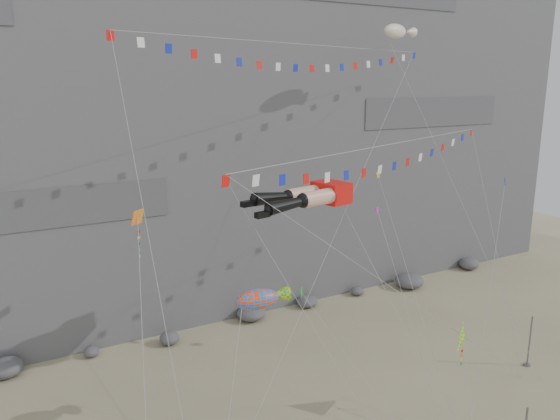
# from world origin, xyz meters

# --- Properties ---
(ground) EXTENTS (120.00, 120.00, 0.00)m
(ground) POSITION_xyz_m (0.00, 0.00, 0.00)
(ground) COLOR tan
(ground) RESTS_ON ground
(cliff) EXTENTS (80.00, 28.00, 50.00)m
(cliff) POSITION_xyz_m (0.00, 32.00, 25.00)
(cliff) COLOR slate
(cliff) RESTS_ON ground
(talus_boulders) EXTENTS (60.00, 3.00, 1.20)m
(talus_boulders) POSITION_xyz_m (0.00, 17.00, 0.60)
(talus_boulders) COLOR #59595E
(talus_boulders) RESTS_ON ground
(anchor_pole_right) EXTENTS (0.12, 0.12, 4.05)m
(anchor_pole_right) POSITION_xyz_m (14.67, -0.70, 2.03)
(anchor_pole_right) COLOR slate
(anchor_pole_right) RESTS_ON ground
(legs_kite) EXTENTS (8.39, 14.57, 18.91)m
(legs_kite) POSITION_xyz_m (-1.17, 5.77, 13.62)
(legs_kite) COLOR red
(legs_kite) RESTS_ON ground
(flag_banner_upper) EXTENTS (29.55, 19.01, 31.09)m
(flag_banner_upper) POSITION_xyz_m (1.38, 10.56, 23.69)
(flag_banner_upper) COLOR red
(flag_banner_upper) RESTS_ON ground
(flag_banner_lower) EXTENTS (27.14, 10.94, 20.44)m
(flag_banner_lower) POSITION_xyz_m (2.58, 2.26, 17.20)
(flag_banner_lower) COLOR red
(flag_banner_lower) RESTS_ON ground
(harlequin_kite) EXTENTS (3.47, 9.39, 16.44)m
(harlequin_kite) POSITION_xyz_m (-12.97, 4.24, 13.91)
(harlequin_kite) COLOR red
(harlequin_kite) RESTS_ON ground
(fish_windsock) EXTENTS (7.80, 7.55, 12.36)m
(fish_windsock) POSITION_xyz_m (-6.84, 2.20, 8.71)
(fish_windsock) COLOR #F13B0C
(fish_windsock) RESTS_ON ground
(delta_kite) EXTENTS (5.55, 6.46, 8.93)m
(delta_kite) POSITION_xyz_m (5.11, -2.69, 5.46)
(delta_kite) COLOR yellow
(delta_kite) RESTS_ON ground
(blimp_windsock) EXTENTS (4.30, 16.48, 29.44)m
(blimp_windsock) POSITION_xyz_m (11.55, 12.52, 25.13)
(blimp_windsock) COLOR beige
(blimp_windsock) RESTS_ON ground
(small_kite_a) EXTENTS (4.33, 15.38, 21.10)m
(small_kite_a) POSITION_xyz_m (-5.83, 8.11, 14.40)
(small_kite_a) COLOR #F35B14
(small_kite_a) RESTS_ON ground
(small_kite_b) EXTENTS (3.69, 11.69, 16.45)m
(small_kite_b) POSITION_xyz_m (5.46, 6.37, 11.45)
(small_kite_b) COLOR #AD21C2
(small_kite_b) RESTS_ON ground
(small_kite_c) EXTENTS (4.42, 9.04, 12.77)m
(small_kite_c) POSITION_xyz_m (-4.24, 1.31, 8.83)
(small_kite_c) COLOR green
(small_kite_c) RESTS_ON ground
(small_kite_d) EXTENTS (5.96, 15.75, 21.17)m
(small_kite_d) POSITION_xyz_m (7.73, 9.10, 13.36)
(small_kite_d) COLOR yellow
(small_kite_d) RESTS_ON ground
(small_kite_e) EXTENTS (10.13, 7.23, 18.14)m
(small_kite_e) POSITION_xyz_m (12.90, 1.45, 13.83)
(small_kite_e) COLOR #1221A5
(small_kite_e) RESTS_ON ground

